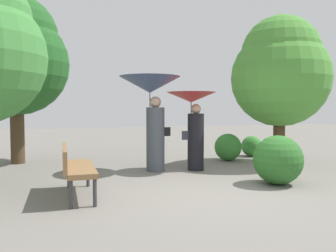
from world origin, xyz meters
TOP-DOWN VIEW (x-y plane):
  - ground_plane at (0.00, 0.00)m, footprint 40.00×40.00m
  - person_left at (-0.55, 2.08)m, footprint 1.38×1.38m
  - person_right at (0.39, 1.90)m, footprint 1.13×1.13m
  - park_bench at (-2.32, 0.29)m, footprint 0.49×1.50m
  - tree_near_left at (-3.61, 4.20)m, footprint 2.68×2.68m
  - tree_near_right at (2.88, 2.10)m, footprint 2.50×2.50m
  - bush_path_left at (2.93, 3.50)m, footprint 0.61×0.61m
  - bush_path_right at (1.38, 0.05)m, footprint 0.93×0.93m
  - bush_behind_bench at (1.86, 2.96)m, footprint 0.74×0.74m
  - path_marker_post at (1.41, 0.13)m, footprint 0.12×0.12m

SIDE VIEW (x-z plane):
  - ground_plane at x=0.00m, z-range 0.00..0.00m
  - bush_path_left at x=2.93m, z-range 0.00..0.61m
  - path_marker_post at x=1.41m, z-range 0.00..0.66m
  - bush_behind_bench at x=1.86m, z-range 0.00..0.74m
  - bush_path_right at x=1.38m, z-range 0.00..0.93m
  - park_bench at x=-2.32m, z-range 0.10..0.93m
  - person_right at x=0.39m, z-range 0.39..2.21m
  - person_left at x=-0.55m, z-range 0.56..2.72m
  - tree_near_right at x=2.88m, z-range 0.50..4.32m
  - tree_near_left at x=-3.61m, z-range 0.64..5.00m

